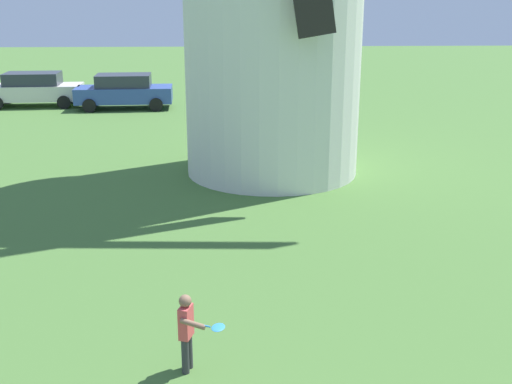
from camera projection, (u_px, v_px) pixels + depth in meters
player_far at (188, 329)px, 8.83m from camera, size 0.68×0.64×1.18m
parked_car_cream at (34, 89)px, 29.62m from camera, size 4.48×2.08×1.56m
parked_car_blue at (124, 91)px, 29.01m from camera, size 4.40×2.06×1.56m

